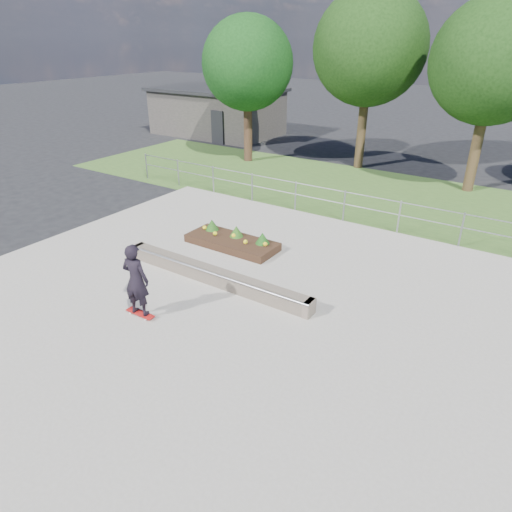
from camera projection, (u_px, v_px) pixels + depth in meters
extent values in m
plane|color=black|center=(215.00, 317.00, 11.04)|extent=(120.00, 120.00, 0.00)
cube|color=#335221|center=(377.00, 196.00, 19.26)|extent=(30.00, 8.00, 0.02)
cube|color=gray|center=(215.00, 316.00, 11.03)|extent=(15.00, 15.00, 0.06)
cylinder|color=#9C9FA5|center=(147.00, 166.00, 21.39)|extent=(0.06, 0.06, 1.20)
cylinder|color=#979BA0|center=(178.00, 173.00, 20.39)|extent=(0.06, 0.06, 1.20)
cylinder|color=gray|center=(213.00, 180.00, 19.39)|extent=(0.06, 0.06, 1.20)
cylinder|color=gray|center=(252.00, 188.00, 18.39)|extent=(0.06, 0.06, 1.20)
cylinder|color=gray|center=(295.00, 197.00, 17.39)|extent=(0.06, 0.06, 1.20)
cylinder|color=gray|center=(344.00, 207.00, 16.39)|extent=(0.06, 0.06, 1.20)
cylinder|color=#9A9DA3|center=(399.00, 218.00, 15.39)|extent=(0.06, 0.06, 1.20)
cylinder|color=gray|center=(461.00, 230.00, 14.39)|extent=(0.06, 0.06, 1.20)
cylinder|color=gray|center=(345.00, 192.00, 16.15)|extent=(20.00, 0.04, 0.04)
cylinder|color=gray|center=(344.00, 204.00, 16.35)|extent=(20.00, 0.04, 0.04)
cube|color=#322F2C|center=(217.00, 113.00, 30.89)|extent=(8.00, 5.00, 2.80)
cube|color=black|center=(216.00, 89.00, 30.23)|extent=(8.40, 5.40, 0.20)
cube|color=black|center=(217.00, 128.00, 28.16)|extent=(0.90, 0.10, 2.00)
cylinder|color=#321E14|center=(248.00, 133.00, 24.12)|extent=(0.44, 0.44, 2.93)
sphere|color=black|center=(247.00, 64.00, 22.63)|extent=(4.55, 4.55, 4.55)
cylinder|color=#322214|center=(361.00, 134.00, 22.77)|extent=(0.44, 0.44, 3.38)
sphere|color=black|center=(370.00, 48.00, 21.05)|extent=(5.25, 5.25, 5.25)
cylinder|color=#372616|center=(474.00, 155.00, 19.32)|extent=(0.44, 0.44, 3.15)
sphere|color=black|center=(494.00, 61.00, 17.72)|extent=(4.90, 4.90, 4.90)
cube|color=brown|center=(214.00, 276.00, 12.39)|extent=(6.00, 0.40, 0.40)
cylinder|color=gray|center=(209.00, 272.00, 12.15)|extent=(6.00, 0.06, 0.06)
cube|color=brown|center=(139.00, 251.00, 13.84)|extent=(0.15, 0.42, 0.40)
cube|color=brown|center=(309.00, 308.00, 10.94)|extent=(0.15, 0.42, 0.40)
cube|color=black|center=(232.00, 242.00, 14.57)|extent=(3.00, 1.20, 0.25)
sphere|color=yellow|center=(205.00, 228.00, 15.16)|extent=(0.14, 0.14, 0.14)
sphere|color=yellow|center=(215.00, 233.00, 14.71)|extent=(0.14, 0.14, 0.14)
sphere|color=yellow|center=(234.00, 235.00, 14.56)|extent=(0.14, 0.14, 0.14)
sphere|color=yellow|center=(245.00, 242.00, 14.11)|extent=(0.14, 0.14, 0.14)
sphere|color=gold|center=(265.00, 244.00, 13.96)|extent=(0.14, 0.14, 0.14)
cone|color=#1A4413|center=(212.00, 225.00, 15.13)|extent=(0.44, 0.44, 0.36)
cone|color=#204915|center=(236.00, 231.00, 14.63)|extent=(0.44, 0.44, 0.36)
cone|color=#144112|center=(262.00, 238.00, 14.13)|extent=(0.44, 0.44, 0.36)
cylinder|color=white|center=(130.00, 313.00, 11.05)|extent=(0.05, 0.03, 0.05)
cylinder|color=silver|center=(136.00, 310.00, 11.19)|extent=(0.05, 0.03, 0.05)
cylinder|color=silver|center=(145.00, 320.00, 10.79)|extent=(0.05, 0.03, 0.05)
cylinder|color=white|center=(151.00, 316.00, 10.93)|extent=(0.05, 0.03, 0.05)
cylinder|color=gray|center=(133.00, 311.00, 11.11)|extent=(0.02, 0.18, 0.02)
cylinder|color=#A2A3A8|center=(148.00, 317.00, 10.85)|extent=(0.02, 0.18, 0.02)
cube|color=maroon|center=(140.00, 313.00, 10.97)|extent=(0.80, 0.21, 0.02)
imported|color=black|center=(136.00, 280.00, 10.57)|extent=(0.73, 0.55, 1.80)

